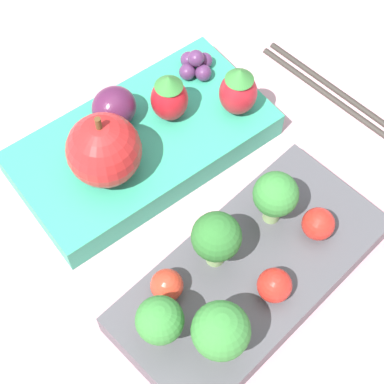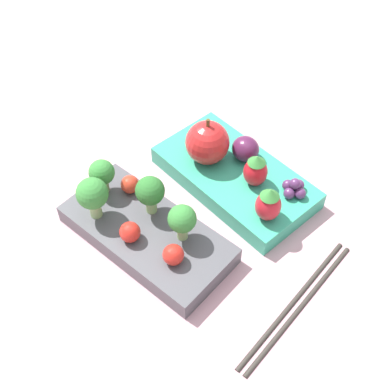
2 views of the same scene
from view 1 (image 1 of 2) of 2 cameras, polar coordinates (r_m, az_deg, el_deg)
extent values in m
plane|color=#C6939E|center=(0.52, 0.89, -1.73)|extent=(4.00, 4.00, 0.00)
cube|color=#4C4C51|center=(0.49, 5.22, -7.37)|extent=(0.22, 0.12, 0.03)
cube|color=#33A87F|center=(0.54, -4.65, 4.12)|extent=(0.22, 0.13, 0.03)
cylinder|color=#93B770|center=(0.47, 2.08, -5.41)|extent=(0.01, 0.01, 0.02)
sphere|color=#2D702D|center=(0.44, 2.19, -4.00)|extent=(0.04, 0.04, 0.04)
cylinder|color=#93B770|center=(0.44, 2.44, -13.35)|extent=(0.01, 0.01, 0.02)
sphere|color=#388438|center=(0.42, 2.58, -12.21)|extent=(0.04, 0.04, 0.04)
cylinder|color=#93B770|center=(0.49, 7.13, -1.65)|extent=(0.01, 0.01, 0.02)
sphere|color=#388438|center=(0.47, 7.46, -0.20)|extent=(0.03, 0.03, 0.03)
cylinder|color=#93B770|center=(0.45, -2.75, -12.30)|extent=(0.01, 0.01, 0.02)
sphere|color=#388438|center=(0.42, -2.89, -11.31)|extent=(0.03, 0.03, 0.03)
sphere|color=red|center=(0.46, 7.34, -8.23)|extent=(0.03, 0.03, 0.03)
sphere|color=red|center=(0.48, 11.16, -2.80)|extent=(0.02, 0.02, 0.02)
sphere|color=red|center=(0.46, -2.25, -8.28)|extent=(0.02, 0.02, 0.02)
sphere|color=red|center=(0.49, -7.83, 3.70)|extent=(0.06, 0.06, 0.06)
cylinder|color=brown|center=(0.47, -8.31, 5.96)|extent=(0.00, 0.00, 0.01)
ellipsoid|color=red|center=(0.53, -2.02, 8.22)|extent=(0.03, 0.03, 0.04)
cone|color=#388438|center=(0.51, -2.10, 9.78)|extent=(0.02, 0.02, 0.01)
ellipsoid|color=red|center=(0.53, 4.12, 8.77)|extent=(0.03, 0.03, 0.04)
cone|color=#388438|center=(0.52, 4.28, 10.36)|extent=(0.02, 0.02, 0.01)
ellipsoid|color=#511E42|center=(0.53, -6.94, 7.49)|extent=(0.04, 0.03, 0.03)
sphere|color=#562D5B|center=(0.57, -0.42, 10.63)|extent=(0.01, 0.01, 0.01)
sphere|color=#562D5B|center=(0.56, 1.01, 10.55)|extent=(0.01, 0.01, 0.01)
sphere|color=#562D5B|center=(0.57, 1.10, 11.59)|extent=(0.01, 0.01, 0.01)
sphere|color=#562D5B|center=(0.57, -0.30, 11.67)|extent=(0.01, 0.01, 0.01)
sphere|color=#562D5B|center=(0.56, 0.35, 11.80)|extent=(0.01, 0.01, 0.01)
cylinder|color=#332D28|center=(0.59, 14.12, 7.00)|extent=(0.02, 0.21, 0.01)
cylinder|color=#332D28|center=(0.60, 14.70, 7.51)|extent=(0.02, 0.21, 0.01)
camera|label=2|loc=(0.49, 84.94, 27.21)|focal=50.00mm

